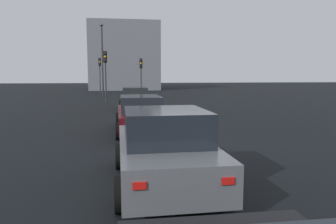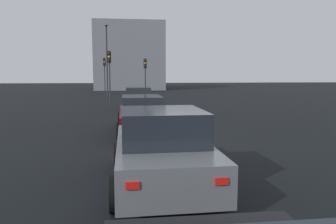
# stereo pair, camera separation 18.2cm
# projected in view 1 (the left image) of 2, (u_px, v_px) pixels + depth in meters

# --- Properties ---
(ground_plane) EXTENTS (160.00, 160.00, 0.20)m
(ground_plane) POSITION_uv_depth(u_px,v_px,m) (187.00, 141.00, 11.65)
(ground_plane) COLOR black
(car_yellow_right_lead) EXTENTS (4.51, 2.04, 1.53)m
(car_yellow_right_lead) POSITION_uv_depth(u_px,v_px,m) (134.00, 99.00, 20.57)
(car_yellow_right_lead) COLOR gold
(car_yellow_right_lead) RESTS_ON ground_plane
(car_maroon_right_second) EXTENTS (4.83, 2.04, 1.49)m
(car_maroon_right_second) POSITION_uv_depth(u_px,v_px,m) (140.00, 115.00, 12.85)
(car_maroon_right_second) COLOR #510F16
(car_maroon_right_second) RESTS_ON ground_plane
(car_grey_right_third) EXTENTS (4.20, 2.12, 1.63)m
(car_grey_right_third) POSITION_uv_depth(u_px,v_px,m) (164.00, 149.00, 6.65)
(car_grey_right_third) COLOR slate
(car_grey_right_third) RESTS_ON ground_plane
(traffic_light_near_left) EXTENTS (0.32, 0.29, 3.84)m
(traffic_light_near_left) POSITION_uv_depth(u_px,v_px,m) (141.00, 70.00, 29.91)
(traffic_light_near_left) COLOR #2D2D30
(traffic_light_near_left) RESTS_ON ground_plane
(traffic_light_near_right) EXTENTS (0.32, 0.29, 4.18)m
(traffic_light_near_right) POSITION_uv_depth(u_px,v_px,m) (105.00, 66.00, 25.00)
(traffic_light_near_right) COLOR #2D2D30
(traffic_light_near_right) RESTS_ON ground_plane
(traffic_light_far_left) EXTENTS (0.33, 0.30, 4.22)m
(traffic_light_far_left) POSITION_uv_depth(u_px,v_px,m) (100.00, 68.00, 35.89)
(traffic_light_far_left) COLOR #2D2D30
(traffic_light_far_left) RESTS_ON ground_plane
(street_lamp_kerbside) EXTENTS (0.56, 0.36, 7.47)m
(street_lamp_kerbside) POSITION_uv_depth(u_px,v_px,m) (102.00, 55.00, 32.49)
(street_lamp_kerbside) COLOR #2D2D30
(street_lamp_kerbside) RESTS_ON ground_plane
(building_facade_left) EXTENTS (13.29, 10.55, 10.27)m
(building_facade_left) POSITION_uv_depth(u_px,v_px,m) (124.00, 58.00, 52.28)
(building_facade_left) COLOR slate
(building_facade_left) RESTS_ON ground_plane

